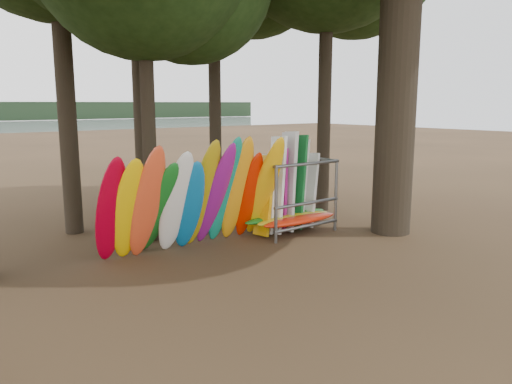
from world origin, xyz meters
TOP-DOWN VIEW (x-y plane):
  - ground at (0.00, 0.00)m, footprint 120.00×120.00m
  - kayak_row at (-0.91, 1.93)m, footprint 4.98×2.10m
  - storage_rack at (2.26, 2.00)m, footprint 3.03×1.50m

SIDE VIEW (x-z plane):
  - ground at x=0.00m, z-range 0.00..0.00m
  - storage_rack at x=2.26m, z-range -0.46..2.44m
  - kayak_row at x=-0.91m, z-range -0.17..2.84m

